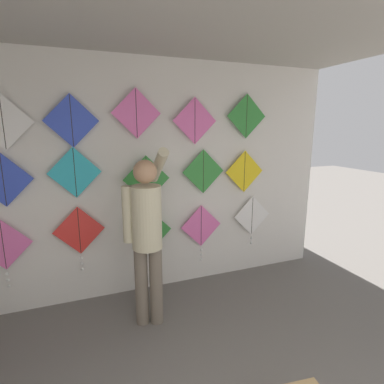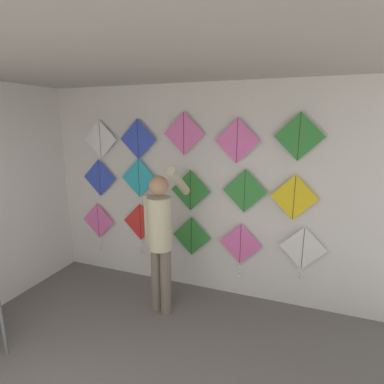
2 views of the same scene
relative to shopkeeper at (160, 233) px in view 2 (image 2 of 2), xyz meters
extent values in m
cube|color=silver|center=(0.11, 0.72, 0.37)|extent=(5.00, 0.06, 2.80)
cube|color=#A8A399|center=(0.11, -0.96, 1.79)|extent=(5.00, 4.10, 0.04)
cylinder|color=#726656|center=(-0.07, 0.01, -0.61)|extent=(0.13, 0.13, 0.84)
cylinder|color=#726656|center=(0.07, -0.03, -0.61)|extent=(0.13, 0.13, 0.84)
cylinder|color=beige|center=(0.00, -0.01, 0.12)|extent=(0.30, 0.30, 0.63)
sphere|color=tan|center=(0.00, -0.01, 0.57)|extent=(0.23, 0.23, 0.23)
cylinder|color=beige|center=(-0.17, 0.04, 0.16)|extent=(0.11, 0.11, 0.56)
cylinder|color=beige|center=(0.17, 0.17, 0.60)|extent=(0.11, 0.52, 0.41)
cube|color=pink|center=(-1.38, 0.63, -0.21)|extent=(0.55, 0.01, 0.55)
cylinder|color=black|center=(-1.38, 0.62, -0.21)|extent=(0.01, 0.01, 0.53)
sphere|color=white|center=(-1.38, 0.62, -0.54)|extent=(0.04, 0.04, 0.04)
sphere|color=white|center=(-1.38, 0.62, -0.61)|extent=(0.04, 0.04, 0.04)
sphere|color=white|center=(-1.38, 0.62, -0.68)|extent=(0.04, 0.04, 0.04)
cube|color=red|center=(-0.64, 0.63, -0.15)|extent=(0.55, 0.01, 0.55)
cylinder|color=black|center=(-0.64, 0.62, -0.15)|extent=(0.01, 0.01, 0.53)
sphere|color=white|center=(-0.64, 0.62, -0.47)|extent=(0.04, 0.04, 0.04)
sphere|color=white|center=(-0.64, 0.62, -0.54)|extent=(0.04, 0.04, 0.04)
sphere|color=white|center=(-0.64, 0.62, -0.61)|extent=(0.04, 0.04, 0.04)
cube|color=#338C38|center=(0.16, 0.63, -0.25)|extent=(0.55, 0.01, 0.55)
cylinder|color=black|center=(0.16, 0.62, -0.25)|extent=(0.01, 0.01, 0.53)
cube|color=pink|center=(0.84, 0.63, -0.27)|extent=(0.55, 0.01, 0.55)
cylinder|color=black|center=(0.84, 0.62, -0.27)|extent=(0.01, 0.01, 0.53)
sphere|color=white|center=(0.84, 0.62, -0.60)|extent=(0.04, 0.04, 0.04)
sphere|color=white|center=(0.84, 0.62, -0.67)|extent=(0.04, 0.04, 0.04)
sphere|color=white|center=(0.84, 0.62, -0.74)|extent=(0.04, 0.04, 0.04)
cube|color=white|center=(1.61, 0.63, -0.21)|extent=(0.55, 0.01, 0.55)
cylinder|color=black|center=(1.61, 0.62, -0.21)|extent=(0.01, 0.01, 0.53)
sphere|color=white|center=(1.61, 0.62, -0.54)|extent=(0.04, 0.04, 0.04)
sphere|color=white|center=(1.61, 0.62, -0.61)|extent=(0.04, 0.04, 0.04)
cube|color=blue|center=(-1.30, 0.63, 0.47)|extent=(0.55, 0.01, 0.55)
cylinder|color=black|center=(-1.30, 0.62, 0.47)|extent=(0.01, 0.01, 0.53)
cube|color=#28B2C6|center=(-0.63, 0.63, 0.51)|extent=(0.55, 0.01, 0.55)
cylinder|color=black|center=(-0.63, 0.62, 0.51)|extent=(0.01, 0.01, 0.53)
cube|color=#338C38|center=(0.15, 0.63, 0.39)|extent=(0.55, 0.01, 0.55)
cylinder|color=black|center=(0.15, 0.62, 0.39)|extent=(0.01, 0.01, 0.53)
cube|color=#338C38|center=(0.87, 0.63, 0.44)|extent=(0.55, 0.01, 0.55)
cylinder|color=black|center=(0.87, 0.62, 0.44)|extent=(0.01, 0.01, 0.53)
cube|color=yellow|center=(1.46, 0.63, 0.41)|extent=(0.55, 0.01, 0.55)
cylinder|color=black|center=(1.46, 0.62, 0.41)|extent=(0.01, 0.01, 0.53)
cube|color=white|center=(-1.24, 0.63, 1.04)|extent=(0.55, 0.01, 0.55)
cylinder|color=black|center=(-1.24, 0.62, 1.04)|extent=(0.01, 0.01, 0.53)
cube|color=blue|center=(-0.62, 0.63, 1.05)|extent=(0.55, 0.01, 0.55)
cylinder|color=black|center=(-0.62, 0.62, 1.05)|extent=(0.01, 0.01, 0.53)
cube|color=pink|center=(0.06, 0.63, 1.14)|extent=(0.55, 0.01, 0.55)
cylinder|color=black|center=(0.06, 0.62, 1.14)|extent=(0.01, 0.01, 0.53)
cube|color=pink|center=(0.75, 0.63, 1.06)|extent=(0.55, 0.01, 0.55)
cylinder|color=black|center=(0.75, 0.62, 1.06)|extent=(0.01, 0.01, 0.53)
cube|color=#338C38|center=(1.46, 0.63, 1.12)|extent=(0.55, 0.01, 0.55)
cylinder|color=black|center=(1.46, 0.62, 1.12)|extent=(0.01, 0.01, 0.53)
camera|label=1|loc=(-0.58, -2.80, 0.99)|focal=28.00mm
camera|label=2|loc=(1.51, -3.01, 1.29)|focal=28.00mm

